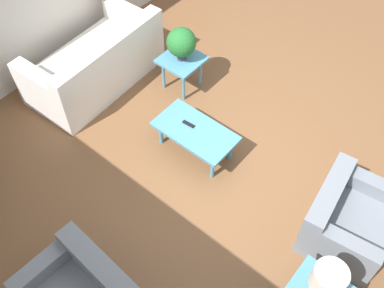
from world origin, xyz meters
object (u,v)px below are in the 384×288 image
(side_table_plant, at_px, (182,63))
(potted_plant, at_px, (181,43))
(coffee_table, at_px, (195,133))
(armchair, at_px, (346,220))
(sofa, at_px, (97,65))
(table_lamp, at_px, (328,280))

(side_table_plant, relative_size, potted_plant, 1.14)
(coffee_table, height_order, side_table_plant, side_table_plant)
(side_table_plant, xyz_separation_m, potted_plant, (-0.00, 0.00, 0.34))
(coffee_table, bearing_deg, potted_plant, -41.51)
(potted_plant, bearing_deg, armchair, 167.34)
(side_table_plant, bearing_deg, potted_plant, 123.69)
(sofa, height_order, potted_plant, potted_plant)
(coffee_table, xyz_separation_m, potted_plant, (0.87, -0.77, 0.43))
(potted_plant, xyz_separation_m, table_lamp, (-3.00, 1.61, 0.07))
(armchair, height_order, potted_plant, potted_plant)
(potted_plant, bearing_deg, sofa, 35.92)
(coffee_table, distance_m, table_lamp, 2.35)
(armchair, height_order, side_table_plant, armchair)
(sofa, xyz_separation_m, side_table_plant, (-0.95, -0.69, 0.11))
(sofa, height_order, armchair, sofa)
(armchair, xyz_separation_m, coffee_table, (1.95, 0.14, 0.06))
(sofa, height_order, coffee_table, sofa)
(sofa, height_order, side_table_plant, sofa)
(sofa, bearing_deg, side_table_plant, 123.15)
(table_lamp, bearing_deg, armchair, -79.34)
(coffee_table, bearing_deg, side_table_plant, -41.51)
(table_lamp, bearing_deg, sofa, -13.10)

